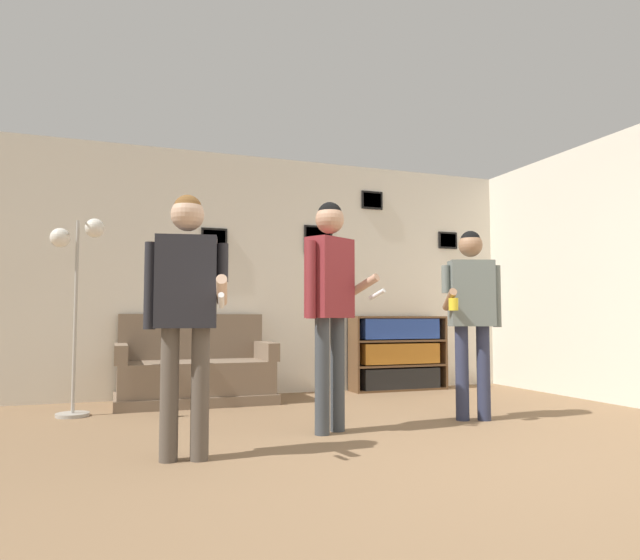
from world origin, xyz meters
TOP-DOWN VIEW (x-y plane):
  - ground_plane at (0.00, 0.00)m, footprint 20.00×20.00m
  - wall_back at (0.00, 3.78)m, footprint 7.82×0.08m
  - wall_right at (2.74, 1.88)m, footprint 0.06×6.15m
  - couch at (-1.18, 3.36)m, footprint 1.55×0.80m
  - bookshelf at (1.23, 3.56)m, footprint 1.18×0.30m
  - floor_lamp at (-2.28, 2.89)m, footprint 0.45×0.28m
  - person_player_foreground_left at (-1.55, 0.99)m, footprint 0.49×0.50m
  - person_player_foreground_center at (-0.43, 1.47)m, footprint 0.60×0.38m
  - person_watcher_holding_cup at (0.88, 1.55)m, footprint 0.57×0.37m
  - bottle_on_floor at (-1.52, 2.58)m, footprint 0.07×0.07m

SIDE VIEW (x-z plane):
  - ground_plane at x=0.00m, z-range 0.00..0.00m
  - bottle_on_floor at x=-1.52m, z-range -0.03..0.20m
  - couch at x=-1.18m, z-range -0.15..0.74m
  - bookshelf at x=1.23m, z-range 0.00..0.87m
  - person_watcher_holding_cup at x=0.88m, z-range 0.17..1.76m
  - person_player_foreground_left at x=-1.55m, z-range 0.18..1.78m
  - person_player_foreground_center at x=-0.43m, z-range 0.21..1.94m
  - floor_lamp at x=-2.28m, z-range 0.39..2.13m
  - wall_right at x=2.74m, z-range 0.00..2.70m
  - wall_back at x=0.00m, z-range 0.00..2.70m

